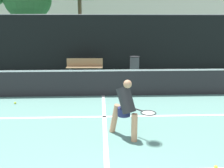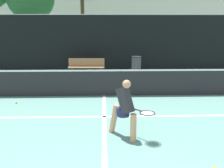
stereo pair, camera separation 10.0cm
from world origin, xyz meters
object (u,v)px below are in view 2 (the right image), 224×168
object	(u,v)px
courtside_bench	(86,66)
parked_car	(82,54)
trash_bin	(136,67)
player_practicing	(125,107)

from	to	relation	value
courtside_bench	parked_car	xyz separation A→B (m)	(-0.51, 3.88, 0.17)
courtside_bench	parked_car	world-z (taller)	parked_car
courtside_bench	trash_bin	size ratio (longest dim) A/B	1.80
player_practicing	parked_car	size ratio (longest dim) A/B	0.32
trash_bin	parked_car	world-z (taller)	parked_car
courtside_bench	parked_car	distance (m)	3.92
courtside_bench	parked_car	size ratio (longest dim) A/B	0.43
player_practicing	courtside_bench	bearing A→B (deg)	149.89
player_practicing	trash_bin	bearing A→B (deg)	130.56
trash_bin	parked_car	bearing A→B (deg)	125.53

